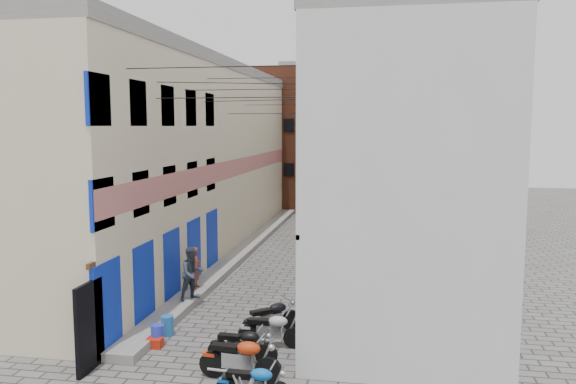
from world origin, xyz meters
The scene contains 19 objects.
ground centered at (0.00, 0.00, 0.00)m, with size 90.00×90.00×0.00m, color #5A5755.
plinth centered at (-2.05, 13.00, 0.12)m, with size 0.90×26.00×0.25m, color gray.
building_left centered at (-4.98, 12.95, 4.50)m, with size 5.10×27.00×9.00m.
building_right centered at (5.00, 13.00, 4.51)m, with size 5.94×26.00×9.00m.
building_far_brick_left centered at (-2.00, 28.00, 5.00)m, with size 6.00×6.00×10.00m, color brown.
building_far_brick_right centered at (3.00, 30.00, 4.00)m, with size 5.00×6.00×8.00m, color brown.
building_far_concrete centered at (0.00, 34.00, 5.50)m, with size 8.00×5.00×11.00m, color gray.
far_shopfront centered at (0.00, 25.20, 1.20)m, with size 2.00×0.30×2.40m, color black.
overhead_wires centered at (0.00, 7.64, 7.12)m, with size 5.80×13.02×1.32m.
motorcycle_c centered at (1.80, -1.37, 0.49)m, with size 0.54×1.71×0.99m, color #0B55AF, non-canonical shape.
motorcycle_d centered at (1.23, -0.30, 0.59)m, with size 0.64×2.02×1.17m, color #AF2D0C, non-canonical shape.
motorcycle_e centered at (1.05, 0.58, 0.52)m, with size 0.57×1.81×1.05m, color black, non-canonical shape.
motorcycle_f centered at (1.54, 1.79, 0.53)m, with size 0.58×1.84×1.07m, color #B2B3B7, non-canonical shape.
motorcycle_g centered at (1.37, 2.70, 0.54)m, with size 0.59×1.88×1.09m, color black, non-canonical shape.
person_a centered at (-2.03, 5.93, 0.99)m, with size 0.54×0.35×1.48m, color brown.
person_b centered at (-1.70, 4.66, 1.13)m, with size 0.86×0.67×1.76m, color #323A4B.
water_jug_near centered at (-1.55, 1.38, 0.28)m, with size 0.36×0.36×0.56m, color blue.
water_jug_far centered at (-1.55, 2.09, 0.28)m, with size 0.36×0.36×0.57m, color #256AB9.
red_crate centered at (-1.55, 1.19, 0.13)m, with size 0.41×0.31×0.26m, color red.
Camera 1 is at (4.52, -12.53, 5.95)m, focal length 35.00 mm.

